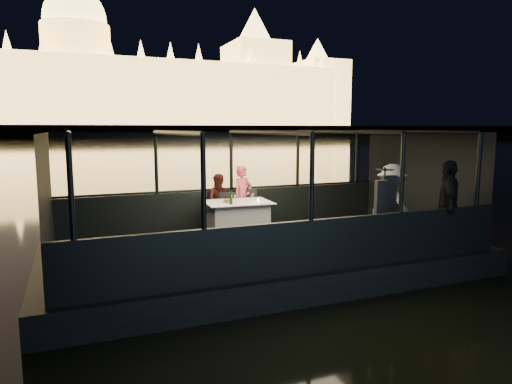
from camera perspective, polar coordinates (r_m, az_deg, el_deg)
name	(u,v)px	position (r m, az deg, el deg)	size (l,w,h in m)	color
river_water	(92,144)	(88.54, -19.79, 5.61)	(500.00, 500.00, 0.00)	black
boat_hull	(263,268)	(9.58, 0.91, -9.53)	(8.60, 4.40, 1.00)	black
boat_deck	(263,246)	(9.45, 0.92, -6.75)	(8.00, 4.00, 0.04)	black
gunwale_port	(232,208)	(11.18, -3.08, -2.00)	(8.00, 0.08, 0.90)	black
gunwale_starboard	(311,247)	(7.59, 6.85, -6.82)	(8.00, 0.08, 0.90)	black
cabin_glass_port	(231,161)	(11.04, -3.12, 3.89)	(8.00, 0.02, 1.40)	#99B2B2
cabin_glass_starboard	(312,177)	(7.38, 7.00, 1.84)	(8.00, 0.02, 1.40)	#99B2B2
cabin_roof_glass	(264,132)	(9.14, 0.95, 7.46)	(8.00, 4.00, 0.02)	#99B2B2
end_wall_fore	(47,201)	(8.52, -24.69, -1.07)	(0.02, 4.00, 2.30)	black
end_wall_aft	(420,181)	(11.39, 19.82, 1.28)	(0.02, 4.00, 2.30)	black
canopy_ribs	(263,190)	(9.22, 0.93, 0.30)	(8.00, 4.00, 2.30)	black
embankment	(79,133)	(218.46, -21.23, 6.91)	(400.00, 140.00, 6.00)	#423D33
parliament_building	(77,56)	(185.30, -21.50, 15.51)	(220.00, 32.00, 60.00)	#F2D18C
dining_table_central	(238,218)	(10.20, -2.27, -3.32)	(1.45, 1.05, 0.77)	white
chair_port_left	(230,212)	(10.60, -3.25, -2.55)	(0.41, 0.41, 0.88)	black
chair_port_right	(251,211)	(10.77, -0.63, -2.36)	(0.44, 0.44, 0.93)	black
coat_stand	(383,208)	(8.85, 15.65, -1.97)	(0.46, 0.37, 1.67)	black
person_woman_coral	(243,197)	(10.94, -1.66, -0.62)	(0.54, 0.36, 1.50)	#E55360
person_man_maroon	(220,198)	(10.75, -4.52, -0.79)	(0.64, 0.49, 1.32)	#391310
passenger_stripe	(392,205)	(9.55, 16.67, -1.60)	(1.09, 0.61, 1.68)	silver
passenger_dark	(447,208)	(9.60, 22.82, -1.84)	(1.05, 0.44, 1.79)	black
wine_bottle	(231,197)	(9.76, -3.14, -0.69)	(0.07, 0.07, 0.31)	#143513
bread_basket	(228,201)	(9.99, -3.53, -1.13)	(0.20, 0.20, 0.08)	brown
amber_candle	(258,201)	(10.02, 0.28, -1.09)	(0.05, 0.05, 0.08)	#FAAC3E
plate_near	(266,202)	(9.98, 1.21, -1.31)	(0.22, 0.22, 0.01)	silver
plate_far	(229,203)	(9.98, -3.35, -1.32)	(0.25, 0.25, 0.02)	silver
wine_glass_white	(235,200)	(9.73, -2.62, -1.04)	(0.07, 0.07, 0.20)	white
wine_glass_red	(253,197)	(10.20, -0.37, -0.61)	(0.06, 0.06, 0.17)	silver
wine_glass_empty	(252,199)	(9.86, -0.51, -0.91)	(0.06, 0.06, 0.18)	white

